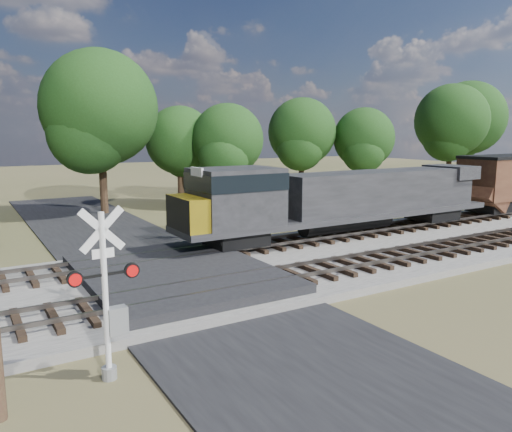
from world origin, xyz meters
TOP-DOWN VIEW (x-y plane):
  - ground at (0.00, 0.00)m, footprint 160.00×160.00m
  - ballast_bed at (10.00, 0.50)m, footprint 140.00×10.00m
  - road at (0.00, 0.00)m, footprint 7.00×60.00m
  - crossing_panel at (0.00, 0.50)m, footprint 7.00×9.00m
  - track_near at (3.12, -2.00)m, footprint 140.00×2.60m
  - track_far at (3.12, 3.00)m, footprint 140.00×2.60m
  - crossing_signal_near at (-4.29, -5.94)m, footprint 1.72×0.37m
  - crossing_signal_far at (4.88, 7.15)m, footprint 1.62×0.39m
  - equipment_shed at (9.91, 11.10)m, footprint 4.87×4.87m
  - treeline at (6.81, 19.42)m, footprint 81.50×11.30m

SIDE VIEW (x-z plane):
  - ground at x=0.00m, z-range 0.00..0.00m
  - road at x=0.00m, z-range 0.00..0.08m
  - ballast_bed at x=10.00m, z-range 0.00..0.30m
  - crossing_panel at x=0.00m, z-range 0.01..0.62m
  - track_near at x=3.12m, z-range 0.25..0.58m
  - track_far at x=3.12m, z-range 0.25..0.58m
  - equipment_shed at x=9.91m, z-range 0.02..2.65m
  - crossing_signal_far at x=4.88m, z-range -0.34..3.70m
  - crossing_signal_near at x=-4.29m, z-range -0.36..3.91m
  - treeline at x=6.81m, z-range 0.97..12.77m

